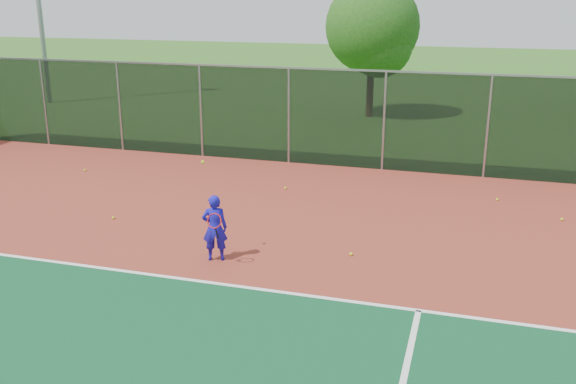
% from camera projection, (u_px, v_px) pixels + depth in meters
% --- Properties ---
extents(court_apron, '(30.00, 20.00, 0.02)m').
position_uv_depth(court_apron, '(290.00, 323.00, 10.63)').
color(court_apron, maroon).
rests_on(court_apron, ground).
extents(fence_back, '(30.00, 0.06, 3.03)m').
position_uv_depth(fence_back, '(384.00, 120.00, 19.31)').
color(fence_back, black).
rests_on(fence_back, court_apron).
extents(tennis_player, '(0.60, 0.65, 2.05)m').
position_uv_depth(tennis_player, '(215.00, 228.00, 12.90)').
color(tennis_player, '#1811A6').
rests_on(tennis_player, court_apron).
extents(practice_ball_0, '(0.07, 0.07, 0.07)m').
position_uv_depth(practice_ball_0, '(285.00, 188.00, 17.76)').
color(practice_ball_0, '#CBD919').
rests_on(practice_ball_0, court_apron).
extents(practice_ball_1, '(0.07, 0.07, 0.07)m').
position_uv_depth(practice_ball_1, '(113.00, 218.00, 15.44)').
color(practice_ball_1, '#CBD919').
rests_on(practice_ball_1, court_apron).
extents(practice_ball_3, '(0.07, 0.07, 0.07)m').
position_uv_depth(practice_ball_3, '(497.00, 199.00, 16.79)').
color(practice_ball_3, '#CBD919').
rests_on(practice_ball_3, court_apron).
extents(practice_ball_4, '(0.07, 0.07, 0.07)m').
position_uv_depth(practice_ball_4, '(562.00, 219.00, 15.32)').
color(practice_ball_4, '#CBD919').
rests_on(practice_ball_4, court_apron).
extents(practice_ball_5, '(0.07, 0.07, 0.07)m').
position_uv_depth(practice_ball_5, '(351.00, 254.00, 13.30)').
color(practice_ball_5, '#CBD919').
rests_on(practice_ball_5, court_apron).
extents(practice_ball_6, '(0.07, 0.07, 0.07)m').
position_uv_depth(practice_ball_6, '(85.00, 170.00, 19.54)').
color(practice_ball_6, '#CBD919').
rests_on(practice_ball_6, court_apron).
extents(tree_back_left, '(3.99, 3.99, 5.86)m').
position_uv_depth(tree_back_left, '(374.00, 31.00, 27.05)').
color(tree_back_left, '#332112').
rests_on(tree_back_left, ground).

